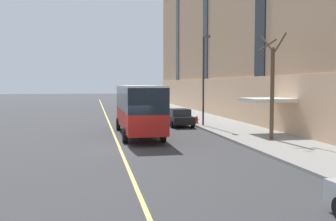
% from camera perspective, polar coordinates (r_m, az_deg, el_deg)
% --- Properties ---
extents(ground_plane, '(260.00, 260.00, 0.00)m').
position_cam_1_polar(ground_plane, '(23.63, -5.63, -5.27)').
color(ground_plane, '#38383A').
extents(sidewalk, '(5.19, 160.00, 0.15)m').
position_cam_1_polar(sidewalk, '(28.84, 12.59, -3.54)').
color(sidewalk, gray).
rests_on(sidewalk, ground).
extents(city_bus, '(2.78, 11.00, 3.64)m').
position_cam_1_polar(city_bus, '(28.31, -4.33, 0.54)').
color(city_bus, red).
rests_on(city_bus, ground).
extents(parked_car_white_1, '(1.91, 4.31, 1.56)m').
position_cam_1_polar(parked_car_white_1, '(57.71, -3.28, 0.92)').
color(parked_car_white_1, silver).
rests_on(parked_car_white_1, ground).
extents(parked_car_darkgray_2, '(2.00, 4.27, 1.56)m').
position_cam_1_polar(parked_car_darkgray_2, '(46.51, -1.32, 0.22)').
color(parked_car_darkgray_2, '#4C4C51').
rests_on(parked_car_darkgray_2, ground).
extents(parked_car_black_3, '(2.05, 4.53, 1.56)m').
position_cam_1_polar(parked_car_black_3, '(34.85, 1.63, -1.01)').
color(parked_car_black_3, black).
rests_on(parked_car_black_3, ground).
extents(street_tree_mid_block, '(1.51, 1.54, 6.87)m').
position_cam_1_polar(street_tree_mid_block, '(26.31, 14.86, 3.33)').
color(street_tree_mid_block, brown).
rests_on(street_tree_mid_block, sidewalk).
extents(street_lamp, '(0.36, 1.48, 7.67)m').
position_cam_1_polar(street_lamp, '(34.02, 5.27, 5.61)').
color(street_lamp, '#2D2D30').
rests_on(street_lamp, sidewalk).
extents(fire_hydrant, '(0.42, 0.24, 0.72)m').
position_cam_1_polar(fire_hydrant, '(36.05, 4.19, -1.32)').
color(fire_hydrant, red).
rests_on(fire_hydrant, sidewalk).
extents(lane_centerline, '(0.16, 140.00, 0.01)m').
position_cam_1_polar(lane_centerline, '(26.54, -7.51, -4.27)').
color(lane_centerline, '#E0D66B').
rests_on(lane_centerline, ground).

